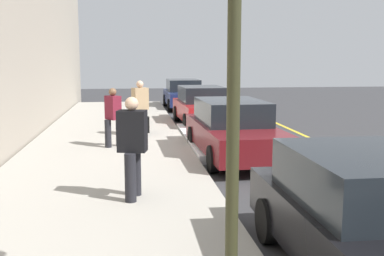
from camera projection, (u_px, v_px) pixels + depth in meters
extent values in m
plane|color=#333335|center=(226.00, 151.00, 13.05)|extent=(56.00, 56.00, 0.00)
cube|color=#A39E93|center=(107.00, 152.00, 12.61)|extent=(28.00, 4.60, 0.15)
cube|color=gold|center=(333.00, 148.00, 13.46)|extent=(28.00, 0.14, 0.01)
cube|color=white|center=(195.00, 140.00, 14.24)|extent=(5.81, 0.56, 0.22)
cylinder|color=black|center=(204.00, 105.00, 22.89)|extent=(0.64, 0.23, 0.64)
cylinder|color=black|center=(170.00, 105.00, 22.66)|extent=(0.64, 0.23, 0.64)
cylinder|color=black|center=(196.00, 100.00, 25.54)|extent=(0.64, 0.23, 0.64)
cylinder|color=black|center=(165.00, 100.00, 25.31)|extent=(0.64, 0.23, 0.64)
cube|color=navy|center=(184.00, 97.00, 24.06)|extent=(4.38, 1.83, 0.64)
cube|color=black|center=(183.00, 85.00, 24.18)|extent=(2.28, 1.62, 0.60)
cylinder|color=black|center=(232.00, 121.00, 16.91)|extent=(0.65, 0.24, 0.64)
cylinder|color=black|center=(187.00, 122.00, 16.64)|extent=(0.65, 0.24, 0.64)
cylinder|color=black|center=(216.00, 113.00, 19.50)|extent=(0.65, 0.24, 0.64)
cylinder|color=black|center=(177.00, 114.00, 19.22)|extent=(0.65, 0.24, 0.64)
cube|color=maroon|center=(203.00, 110.00, 18.03)|extent=(4.34, 1.96, 0.64)
cube|color=black|center=(202.00, 94.00, 18.14)|extent=(2.28, 1.68, 0.60)
cylinder|color=black|center=(283.00, 157.00, 10.81)|extent=(0.65, 0.24, 0.64)
cylinder|color=black|center=(213.00, 159.00, 10.55)|extent=(0.65, 0.24, 0.64)
cylinder|color=black|center=(248.00, 136.00, 13.71)|extent=(0.65, 0.24, 0.64)
cylinder|color=black|center=(193.00, 137.00, 13.45)|extent=(0.65, 0.24, 0.64)
cube|color=maroon|center=(233.00, 136.00, 12.09)|extent=(4.84, 1.93, 0.64)
cube|color=black|center=(231.00, 111.00, 12.23)|extent=(2.54, 1.67, 0.60)
cylinder|color=black|center=(380.00, 216.00, 6.75)|extent=(0.64, 0.22, 0.64)
cylinder|color=black|center=(268.00, 221.00, 6.54)|extent=(0.64, 0.22, 0.64)
cube|color=black|center=(372.00, 235.00, 5.31)|extent=(4.26, 1.83, 0.64)
cube|color=black|center=(366.00, 178.00, 5.43)|extent=(2.22, 1.62, 0.60)
cylinder|color=black|center=(119.00, 132.00, 13.03)|extent=(0.18, 0.18, 0.77)
cylinder|color=black|center=(108.00, 134.00, 12.79)|extent=(0.18, 0.18, 0.77)
cube|color=maroon|center=(113.00, 108.00, 12.80)|extent=(0.52, 0.48, 0.66)
sphere|color=brown|center=(113.00, 92.00, 12.74)|extent=(0.21, 0.21, 0.21)
cylinder|color=black|center=(130.00, 178.00, 7.92)|extent=(0.20, 0.20, 0.85)
cylinder|color=black|center=(136.00, 172.00, 8.31)|extent=(0.20, 0.20, 0.85)
cube|color=black|center=(132.00, 131.00, 8.00)|extent=(0.41, 0.54, 0.72)
sphere|color=#D8AD8C|center=(132.00, 104.00, 7.93)|extent=(0.23, 0.23, 0.23)
cylinder|color=black|center=(138.00, 122.00, 14.99)|extent=(0.19, 0.19, 0.83)
cylinder|color=black|center=(143.00, 123.00, 14.67)|extent=(0.19, 0.19, 0.83)
cube|color=tan|center=(140.00, 99.00, 14.71)|extent=(0.48, 0.56, 0.70)
sphere|color=#D8AD8C|center=(140.00, 84.00, 14.64)|extent=(0.23, 0.23, 0.23)
cylinder|color=#2D2D19|center=(233.00, 145.00, 4.16)|extent=(0.12, 0.12, 3.36)
cube|color=black|center=(146.00, 125.00, 15.41)|extent=(0.34, 0.22, 0.52)
cylinder|color=#4C4C4C|center=(146.00, 112.00, 15.35)|extent=(0.03, 0.03, 0.36)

